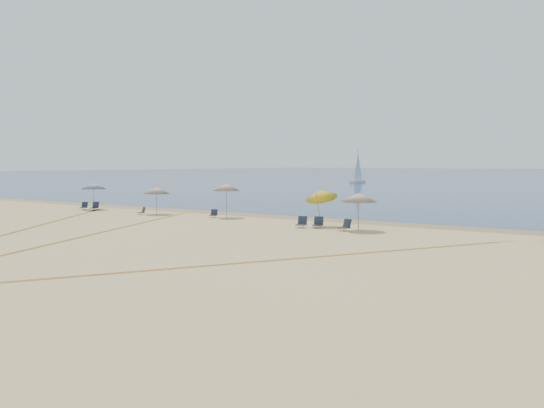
{
  "coord_description": "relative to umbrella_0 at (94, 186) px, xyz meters",
  "views": [
    {
      "loc": [
        22.02,
        -12.74,
        4.17
      ],
      "look_at": [
        0.0,
        20.0,
        1.3
      ],
      "focal_mm": 37.36,
      "sensor_mm": 36.0,
      "label": 1
    }
  ],
  "objects": [
    {
      "name": "umbrella_2",
      "position": [
        14.46,
        0.88,
        0.21
      ],
      "size": [
        2.07,
        2.07,
        2.66
      ],
      "color": "gray",
      "rests_on": "ground"
    },
    {
      "name": "umbrella_1",
      "position": [
        8.06,
        -0.18,
        -0.18
      ],
      "size": [
        2.16,
        2.16,
        2.28
      ],
      "color": "gray",
      "rests_on": "ground"
    },
    {
      "name": "chair_0",
      "position": [
        -0.68,
        -0.56,
        -1.82
      ],
      "size": [
        0.78,
        0.83,
        0.68
      ],
      "rotation": [
        0.0,
        0.0,
        0.43
      ],
      "color": "black",
      "rests_on": "ground"
    },
    {
      "name": "chair_3",
      "position": [
        13.72,
        0.24,
        -1.84
      ],
      "size": [
        0.69,
        0.75,
        0.62
      ],
      "rotation": [
        0.0,
        0.0,
        0.36
      ],
      "color": "black",
      "rests_on": "ground"
    },
    {
      "name": "chair_2",
      "position": [
        7.31,
        -1.08,
        -1.85
      ],
      "size": [
        0.68,
        0.73,
        0.61
      ],
      "rotation": [
        0.0,
        0.0,
        -0.38
      ],
      "color": "black",
      "rests_on": "ground"
    },
    {
      "name": "umbrella_4",
      "position": [
        26.53,
        -1.22,
        -0.07
      ],
      "size": [
        2.27,
        2.27,
        2.39
      ],
      "color": "gray",
      "rests_on": "ground"
    },
    {
      "name": "chair_4",
      "position": [
        22.83,
        -1.84,
        -1.79
      ],
      "size": [
        0.76,
        0.83,
        0.73
      ],
      "rotation": [
        0.0,
        0.0,
        0.25
      ],
      "color": "black",
      "rests_on": "ground"
    },
    {
      "name": "chair_1",
      "position": [
        0.53,
        -0.33,
        -1.8
      ],
      "size": [
        0.8,
        0.86,
        0.72
      ],
      "rotation": [
        0.0,
        0.0,
        0.35
      ],
      "color": "black",
      "rests_on": "ground"
    },
    {
      "name": "chair_5",
      "position": [
        23.83,
        -1.46,
        -1.79
      ],
      "size": [
        0.79,
        0.86,
        0.73
      ],
      "rotation": [
        0.0,
        0.0,
        0.3
      ],
      "color": "black",
      "rests_on": "ground"
    },
    {
      "name": "chair_6",
      "position": [
        25.93,
        -1.78,
        -1.8
      ],
      "size": [
        0.78,
        0.85,
        0.72
      ],
      "rotation": [
        0.0,
        0.0,
        -0.31
      ],
      "color": "black",
      "rests_on": "ground"
    },
    {
      "name": "tire_tracks",
      "position": [
        16.62,
        -11.61,
        -2.11
      ],
      "size": [
        59.71,
        42.55,
        0.0
      ],
      "color": "tan",
      "rests_on": "ground"
    },
    {
      "name": "umbrella_3",
      "position": [
        23.43,
        -0.4,
        0.01
      ],
      "size": [
        2.11,
        2.17,
        2.73
      ],
      "color": "gray",
      "rests_on": "ground"
    },
    {
      "name": "umbrella_0",
      "position": [
        0.0,
        0.0,
        0.0
      ],
      "size": [
        2.21,
        2.21,
        2.46
      ],
      "color": "gray",
      "rests_on": "ground"
    },
    {
      "name": "wet_sand",
      "position": [
        19.48,
        3.69,
        -2.11
      ],
      "size": [
        500.0,
        500.0,
        0.0
      ],
      "primitive_type": "plane",
      "color": "olive",
      "rests_on": "ground"
    },
    {
      "name": "sailboat_0",
      "position": [
        -9.78,
        75.5,
        0.03
      ],
      "size": [
        1.58,
        4.83,
        7.08
      ],
      "rotation": [
        0.0,
        0.0,
        -0.08
      ],
      "color": "white",
      "rests_on": "ocean"
    }
  ]
}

